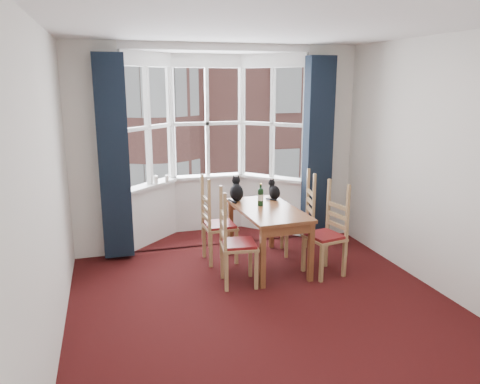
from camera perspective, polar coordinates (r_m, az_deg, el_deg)
name	(u,v)px	position (r m, az deg, el deg)	size (l,w,h in m)	color
floor	(272,316)	(4.89, 3.91, -14.86)	(4.50, 4.50, 0.00)	black
ceiling	(277,23)	(4.33, 4.53, 19.82)	(4.50, 4.50, 0.00)	white
wall_left	(46,194)	(4.17, -22.55, -0.28)	(4.50, 4.50, 0.00)	silver
wall_right	(453,170)	(5.42, 24.50, 2.50)	(4.50, 4.50, 0.00)	silver
wall_near	(432,273)	(2.50, 22.39, -9.08)	(4.00, 4.00, 0.00)	silver
wall_back_pier_left	(95,153)	(6.36, -17.29, 4.56)	(0.70, 0.12, 2.80)	silver
wall_back_pier_right	(327,144)	(7.09, 10.53, 5.80)	(0.70, 0.12, 2.80)	silver
bay_window	(211,144)	(7.01, -3.58, 5.92)	(2.76, 0.94, 2.80)	white
curtain_left	(114,158)	(6.19, -15.15, 4.00)	(0.38, 0.22, 2.60)	black
curtain_right	(318,149)	(6.84, 9.44, 5.14)	(0.38, 0.22, 2.60)	black
dining_table	(268,216)	(5.88, 3.43, -2.98)	(0.76, 1.34, 0.76)	brown
chair_left_near	(231,246)	(5.39, -1.11, -6.57)	(0.45, 0.46, 0.92)	#A27E4E
chair_left_far	(213,227)	(6.07, -3.33, -4.26)	(0.41, 0.43, 0.92)	#A27E4E
chair_right_near	(331,236)	(5.81, 10.99, -5.30)	(0.48, 0.49, 0.92)	#A27E4E
chair_right_far	(304,219)	(6.44, 7.76, -3.33)	(0.48, 0.49, 0.92)	#A27E4E
cat_left	(236,191)	(6.19, -0.43, 0.11)	(0.22, 0.28, 0.34)	black
cat_right	(274,191)	(6.29, 4.18, 0.09)	(0.19, 0.23, 0.28)	black
wine_bottle	(261,196)	(5.95, 2.53, -0.48)	(0.07, 0.07, 0.29)	black
candle_tall	(156,180)	(6.81, -10.21, 1.48)	(0.06, 0.06, 0.12)	white
candle_short	(167,179)	(6.86, -8.91, 1.59)	(0.06, 0.06, 0.11)	white
street	(130,190)	(37.26, -13.28, 0.18)	(80.00, 80.00, 0.00)	#333335
tenement_building	(145,100)	(18.13, -11.46, 10.91)	(18.40, 7.80, 15.20)	#91544A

